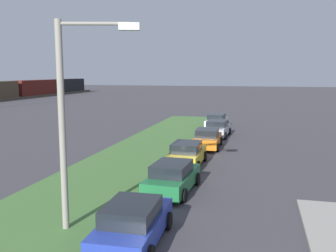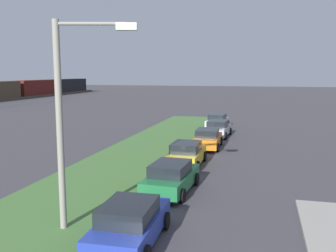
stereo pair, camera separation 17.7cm
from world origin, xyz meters
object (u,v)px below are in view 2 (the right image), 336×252
at_px(parked_car_orange, 207,139).
at_px(parked_car_silver, 218,129).
at_px(parked_car_green, 171,177).
at_px(streetlight, 69,111).
at_px(parked_car_blue, 130,223).
at_px(parked_car_yellow, 186,154).
at_px(parked_car_white, 217,121).

relative_size(parked_car_orange, parked_car_silver, 0.99).
distance_m(parked_car_green, streetlight, 6.82).
relative_size(parked_car_green, parked_car_silver, 1.00).
height_order(parked_car_blue, parked_car_green, same).
xyz_separation_m(parked_car_blue, parked_car_yellow, (10.93, 0.31, 0.00)).
distance_m(parked_car_orange, parked_car_white, 10.49).
height_order(parked_car_orange, streetlight, streetlight).
distance_m(parked_car_white, streetlight, 27.03).
bearing_deg(parked_car_green, parked_car_silver, 1.99).
relative_size(parked_car_silver, streetlight, 0.59).
relative_size(parked_car_blue, parked_car_green, 0.99).
bearing_deg(parked_car_white, parked_car_silver, -169.71).
bearing_deg(parked_car_yellow, parked_car_blue, -178.34).
height_order(parked_car_green, parked_car_silver, same).
bearing_deg(parked_car_orange, parked_car_green, 178.12).
bearing_deg(parked_car_yellow, parked_car_silver, -3.18).
xyz_separation_m(parked_car_yellow, streetlight, (-10.47, 2.05, 3.67)).
bearing_deg(parked_car_silver, parked_car_blue, -177.53).
bearing_deg(parked_car_blue, streetlight, 77.00).
height_order(parked_car_blue, parked_car_orange, same).
distance_m(parked_car_blue, parked_car_green, 5.70).
relative_size(parked_car_yellow, parked_car_orange, 0.99).
bearing_deg(parked_car_yellow, parked_car_white, 0.21).
bearing_deg(parked_car_green, streetlight, 158.69).
relative_size(parked_car_yellow, streetlight, 0.57).
height_order(parked_car_blue, parked_car_yellow, same).
xyz_separation_m(parked_car_green, parked_car_orange, (10.99, -0.13, 0.00)).
xyz_separation_m(parked_car_yellow, parked_car_white, (16.23, 0.06, 0.00)).
xyz_separation_m(parked_car_white, streetlight, (-26.70, 1.99, 3.67)).
xyz_separation_m(parked_car_blue, parked_car_green, (5.70, -0.01, 0.00)).
bearing_deg(parked_car_green, parked_car_blue, -177.04).
bearing_deg(parked_car_green, parked_car_orange, 2.33).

